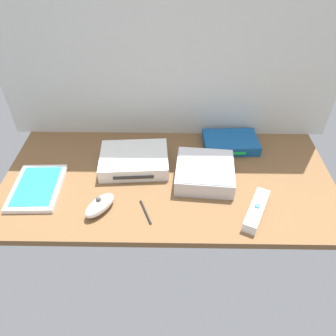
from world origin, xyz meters
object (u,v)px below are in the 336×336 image
game_console (134,160)px  stylus_pen (145,212)px  network_router (230,142)px  game_case (37,188)px  remote_nunchuk (100,205)px  mini_computer (205,172)px  remote_wand (256,210)px

game_console → stylus_pen: bearing=-80.3°
game_console → network_router: 33.31cm
game_case → remote_nunchuk: bearing=-23.7°
mini_computer → remote_nunchuk: 32.09cm
game_case → mini_computer: bearing=4.3°
remote_nunchuk → game_case: bearing=-166.4°
mini_computer → remote_nunchuk: size_ratio=1.72×
stylus_pen → remote_nunchuk: bearing=177.5°
remote_nunchuk → network_router: bearing=72.7°
network_router → remote_wand: (3.05, -30.40, -0.19)cm
mini_computer → game_case: (-49.07, -5.33, -1.88)cm
mini_computer → game_case: 49.40cm
network_router → stylus_pen: 40.48cm
game_case → stylus_pen: game_case is taller
game_console → remote_wand: bearing=-33.8°
game_console → stylus_pen: size_ratio=2.45×
game_console → stylus_pen: game_console is taller
game_case → stylus_pen: 33.27cm
remote_nunchuk → remote_wand: bearing=34.5°
network_router → remote_wand: bearing=-87.4°
stylus_pen → remote_wand: bearing=-0.2°
mini_computer → stylus_pen: 21.94cm
mini_computer → remote_nunchuk: bearing=-155.6°
remote_wand → mini_computer: bearing=158.4°
game_case → network_router: bearing=18.4°
game_console → remote_nunchuk: 20.68cm
game_console → mini_computer: mini_computer is taller
network_router → stylus_pen: network_router is taller
remote_wand → remote_nunchuk: size_ratio=1.39×
game_console → network_router: game_console is taller
game_case → remote_wand: (62.02, -8.55, 0.75)cm
remote_nunchuk → game_console: bearing=104.1°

